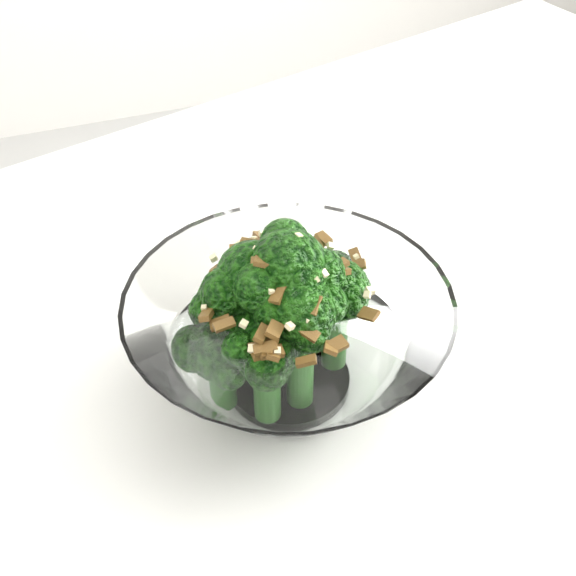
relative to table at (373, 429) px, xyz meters
name	(u,v)px	position (x,y,z in m)	size (l,w,h in m)	color
table	(373,429)	(0.00, 0.00, 0.00)	(1.37, 1.09, 0.75)	white
broccoli_dish	(286,334)	(-0.07, 0.01, 0.12)	(0.21, 0.21, 0.13)	white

